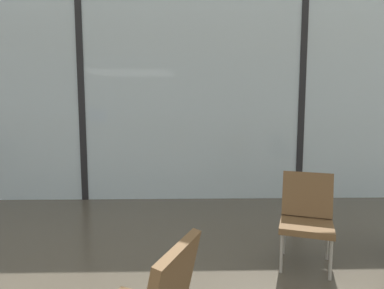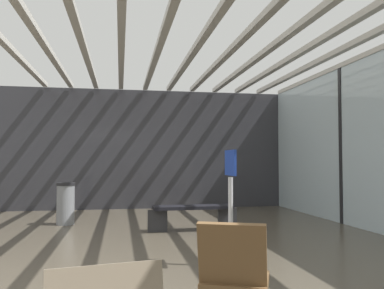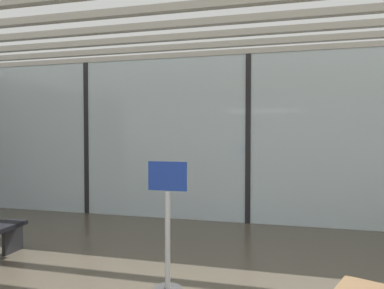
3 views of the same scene
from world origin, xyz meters
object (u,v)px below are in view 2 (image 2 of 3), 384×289
lounge_chair_1 (234,271)px  info_sign (231,211)px  trash_bin (66,203)px  waiting_bench (193,211)px

lounge_chair_1 → info_sign: 2.09m
trash_bin → info_sign: bearing=33.0°
waiting_bench → info_sign: info_sign is taller
trash_bin → waiting_bench: bearing=64.0°
waiting_bench → trash_bin: bearing=152.1°
waiting_bench → lounge_chair_1: bearing=-98.4°
waiting_bench → trash_bin: trash_bin is taller
lounge_chair_1 → info_sign: info_sign is taller
trash_bin → info_sign: (3.80, 2.46, 0.25)m
info_sign → lounge_chair_1: bearing=-14.9°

